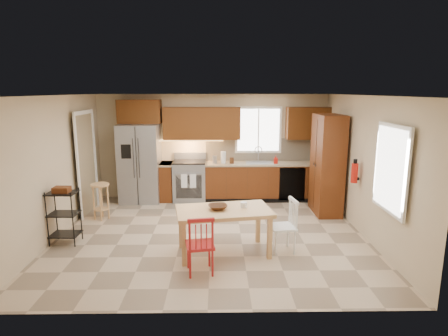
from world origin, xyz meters
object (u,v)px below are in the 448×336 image
fire_extinguisher (355,173)px  range_stove (190,181)px  chair_red (200,244)px  bar_stool (101,201)px  pantry (327,165)px  chair_white (282,226)px  utility_cart (64,217)px  table_bowl (218,210)px  dining_table (224,232)px  refrigerator (140,163)px  table_jar (244,206)px  soap_bottle (276,160)px

fire_extinguisher → range_stove: bearing=147.4°
chair_red → bar_stool: (-2.12, 2.33, -0.07)m
pantry → chair_red: bearing=-133.7°
chair_white → utility_cart: utility_cart is taller
chair_red → table_bowl: 0.76m
dining_table → table_bowl: size_ratio=4.94×
refrigerator → table_jar: refrigerator is taller
range_stove → refrigerator: bearing=-177.0°
fire_extinguisher → chair_white: bearing=-147.4°
fire_extinguisher → utility_cart: (-5.13, -0.53, -0.63)m
dining_table → chair_red: chair_red is taller
fire_extinguisher → bar_stool: fire_extinguisher is taller
fire_extinguisher → utility_cart: bearing=-174.1°
dining_table → utility_cart: size_ratio=1.57×
pantry → chair_white: 2.43m
bar_stool → table_bowl: bearing=-54.5°
table_jar → utility_cart: 3.08m
chair_red → chair_white: 1.48m
refrigerator → bar_stool: refrigerator is taller
fire_extinguisher → dining_table: 2.71m
soap_bottle → chair_red: (-1.61, -3.59, -0.56)m
bar_stool → table_jar: bearing=-48.8°
dining_table → chair_red: 0.74m
pantry → chair_white: (-1.26, -1.99, -0.61)m
utility_cart → bar_stool: bearing=80.7°
table_jar → bar_stool: table_jar is taller
fire_extinguisher → chair_white: size_ratio=0.41×
bar_stool → utility_cart: 1.25m
soap_bottle → table_jar: 3.00m
chair_white → refrigerator: bearing=35.2°
soap_bottle → bar_stool: (-3.73, -1.26, -0.62)m
dining_table → bar_stool: 2.99m
chair_white → utility_cart: size_ratio=0.92×
range_stove → table_jar: size_ratio=7.63×
chair_white → chair_red: bearing=108.9°
chair_red → chair_white: (1.30, 0.70, 0.00)m
refrigerator → range_stove: refrigerator is taller
fire_extinguisher → bar_stool: (-4.88, 0.69, -0.73)m
soap_bottle → utility_cart: 4.72m
dining_table → table_jar: table_jar is taller
soap_bottle → utility_cart: soap_bottle is taller
utility_cart → range_stove: bearing=54.8°
chair_white → dining_table: bearing=83.6°
range_stove → table_bowl: range_stove is taller
fire_extinguisher → table_jar: size_ratio=2.99×
pantry → utility_cart: size_ratio=2.22×
range_stove → table_jar: bearing=-69.6°
dining_table → utility_cart: utility_cart is taller
range_stove → pantry: pantry is taller
pantry → fire_extinguisher: bearing=-79.2°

